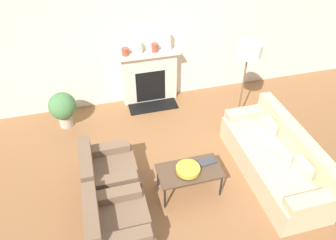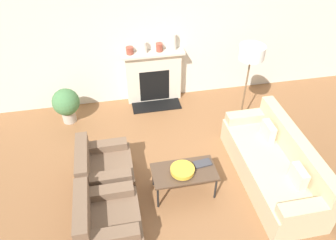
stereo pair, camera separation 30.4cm
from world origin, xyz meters
The scene contains 15 objects.
ground_plane centered at (0.00, 0.00, 0.00)m, with size 18.00×18.00×0.00m, color brown.
wall_back centered at (0.00, 2.71, 1.45)m, with size 18.00×0.06×2.90m.
fireplace centered at (-0.15, 2.57, 0.55)m, with size 1.24×0.59×1.12m.
couch centered at (1.34, -0.04, 0.31)m, with size 0.87×2.21×0.84m.
armchair_near centered at (-1.30, -0.55, 0.28)m, with size 0.82×0.87×0.75m.
armchair_far centered at (-1.30, 0.40, 0.28)m, with size 0.82×0.87×0.75m.
coffee_table centered at (-0.11, -0.01, 0.42)m, with size 0.96×0.51×0.45m.
bowl centered at (-0.14, -0.03, 0.51)m, with size 0.36×0.36×0.09m.
book centered at (0.20, 0.08, 0.47)m, with size 0.28×0.18×0.02m.
floor_lamp centered at (1.35, 1.38, 1.40)m, with size 0.44×0.44×1.67m.
mantel_vase_left centered at (-0.60, 2.58, 1.19)m, with size 0.14×0.14×0.14m.
mantel_vase_center_left centered at (-0.30, 2.58, 1.23)m, with size 0.10×0.10×0.23m.
mantel_vase_center_right centered at (-0.02, 2.58, 1.20)m, with size 0.13×0.13×0.17m.
mantel_vase_right centered at (0.28, 2.58, 1.29)m, with size 0.10×0.10×0.34m.
potted_plant centered at (-1.92, 2.15, 0.42)m, with size 0.52×0.52×0.72m.
Camera 1 is at (-1.29, -3.15, 4.09)m, focal length 35.00 mm.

